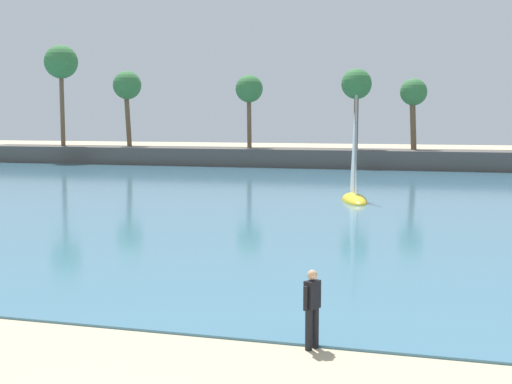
# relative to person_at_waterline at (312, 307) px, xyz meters

# --- Properties ---
(sea) EXTENTS (220.00, 95.25, 0.06)m
(sea) POSITION_rel_person_at_waterline_xyz_m (-4.25, 47.73, -0.86)
(sea) COLOR teal
(sea) RESTS_ON ground
(palm_headland) EXTENTS (89.35, 6.00, 12.59)m
(palm_headland) POSITION_rel_person_at_waterline_xyz_m (-6.19, 55.40, 1.13)
(palm_headland) COLOR #514C47
(palm_headland) RESTS_ON ground
(person_at_waterline) EXTENTS (0.32, 0.51, 1.67)m
(person_at_waterline) POSITION_rel_person_at_waterline_xyz_m (0.00, 0.00, 0.00)
(person_at_waterline) COLOR black
(person_at_waterline) RESTS_ON ground
(sailboat_near_shore) EXTENTS (2.56, 4.64, 6.45)m
(sailboat_near_shore) POSITION_rel_person_at_waterline_xyz_m (-3.34, 26.72, -0.25)
(sailboat_near_shore) COLOR yellow
(sailboat_near_shore) RESTS_ON sea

